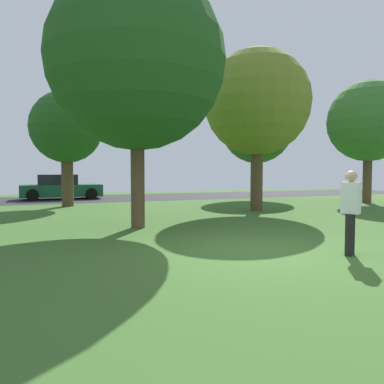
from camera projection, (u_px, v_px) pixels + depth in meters
ground_plane at (257, 251)px, 7.41m from camera, size 44.00×44.00×0.00m
road_strip at (112, 198)px, 22.20m from camera, size 44.00×6.40×0.01m
oak_tree_center at (137, 61)px, 10.20m from camera, size 4.88×4.88×7.04m
oak_tree_left at (369, 122)px, 18.50m from camera, size 3.99×3.99×6.08m
birch_tree_lone at (257, 128)px, 21.41m from camera, size 4.08×4.08×6.14m
maple_tree_far at (66, 128)px, 16.75m from camera, size 3.22×3.22×5.19m
oak_tree_right at (257, 103)px, 14.72m from camera, size 4.19×4.19×6.41m
person_catcher at (351, 209)px, 6.97m from camera, size 0.36×0.39×1.59m
parked_car_green at (61, 188)px, 21.32m from camera, size 4.39×2.08×1.41m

